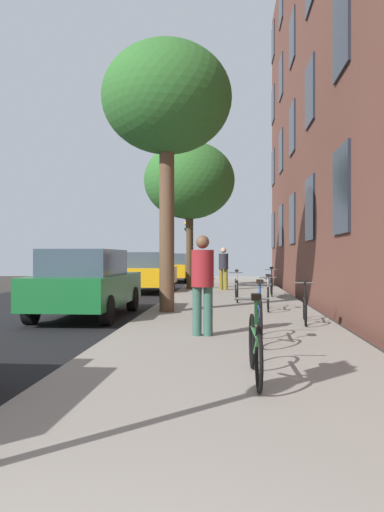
{
  "coord_description": "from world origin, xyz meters",
  "views": [
    {
      "loc": [
        1.05,
        -0.54,
        1.47
      ],
      "look_at": [
        0.05,
        12.91,
        1.48
      ],
      "focal_mm": 35.32,
      "sensor_mm": 36.0,
      "label": 1
    }
  ],
  "objects_px": {
    "bicycle_3": "(268,296)",
    "traffic_light": "(190,236)",
    "tree_near": "(167,101)",
    "car_1": "(87,282)",
    "bicycle_2": "(305,306)",
    "car_2": "(147,272)",
    "bicycle_4": "(237,289)",
    "bicycle_1": "(260,318)",
    "bicycle_0": "(255,346)",
    "pedestrian_1": "(223,266)",
    "tree_far": "(189,181)",
    "car_3": "(175,267)",
    "pedestrian_0": "(203,278)",
    "bicycle_5": "(271,284)"
  },
  "relations": [
    {
      "from": "bicycle_2",
      "to": "car_2",
      "type": "height_order",
      "value": "car_2"
    },
    {
      "from": "bicycle_5",
      "to": "car_2",
      "type": "bearing_deg",
      "value": 151.36
    },
    {
      "from": "bicycle_2",
      "to": "bicycle_0",
      "type": "bearing_deg",
      "value": -104.55
    },
    {
      "from": "pedestrian_0",
      "to": "pedestrian_1",
      "type": "bearing_deg",
      "value": 88.95
    },
    {
      "from": "tree_near",
      "to": "pedestrian_1",
      "type": "bearing_deg",
      "value": 80.9
    },
    {
      "from": "pedestrian_1",
      "to": "car_2",
      "type": "distance_m",
      "value": 3.12
    },
    {
      "from": "car_1",
      "to": "car_3",
      "type": "relative_size",
      "value": 0.98
    },
    {
      "from": "car_1",
      "to": "car_3",
      "type": "height_order",
      "value": "same"
    },
    {
      "from": "tree_near",
      "to": "pedestrian_0",
      "type": "distance_m",
      "value": 5.7
    },
    {
      "from": "tree_near",
      "to": "car_1",
      "type": "distance_m",
      "value": 4.85
    },
    {
      "from": "bicycle_5",
      "to": "pedestrian_1",
      "type": "relative_size",
      "value": 1.04
    },
    {
      "from": "bicycle_5",
      "to": "pedestrian_0",
      "type": "distance_m",
      "value": 9.23
    },
    {
      "from": "bicycle_4",
      "to": "pedestrian_1",
      "type": "bearing_deg",
      "value": 94.99
    },
    {
      "from": "tree_near",
      "to": "car_2",
      "type": "relative_size",
      "value": 1.53
    },
    {
      "from": "bicycle_4",
      "to": "bicycle_1",
      "type": "bearing_deg",
      "value": -87.95
    },
    {
      "from": "bicycle_2",
      "to": "pedestrian_1",
      "type": "bearing_deg",
      "value": 100.03
    },
    {
      "from": "tree_far",
      "to": "bicycle_4",
      "type": "distance_m",
      "value": 7.19
    },
    {
      "from": "bicycle_2",
      "to": "bicycle_3",
      "type": "bearing_deg",
      "value": 103.16
    },
    {
      "from": "bicycle_2",
      "to": "tree_near",
      "type": "bearing_deg",
      "value": 148.1
    },
    {
      "from": "bicycle_0",
      "to": "bicycle_2",
      "type": "relative_size",
      "value": 1.06
    },
    {
      "from": "bicycle_2",
      "to": "car_3",
      "type": "distance_m",
      "value": 18.74
    },
    {
      "from": "bicycle_2",
      "to": "bicycle_3",
      "type": "xyz_separation_m",
      "value": [
        -0.56,
        2.4,
        0.01
      ]
    },
    {
      "from": "bicycle_3",
      "to": "traffic_light",
      "type": "bearing_deg",
      "value": 104.82
    },
    {
      "from": "tree_far",
      "to": "bicycle_3",
      "type": "xyz_separation_m",
      "value": [
        2.62,
        -8.0,
        -4.13
      ]
    },
    {
      "from": "bicycle_4",
      "to": "car_1",
      "type": "bearing_deg",
      "value": -137.52
    },
    {
      "from": "pedestrian_0",
      "to": "car_2",
      "type": "relative_size",
      "value": 0.4
    },
    {
      "from": "tree_near",
      "to": "bicycle_1",
      "type": "relative_size",
      "value": 3.84
    },
    {
      "from": "traffic_light",
      "to": "pedestrian_1",
      "type": "height_order",
      "value": "traffic_light"
    },
    {
      "from": "tree_far",
      "to": "bicycle_1",
      "type": "relative_size",
      "value": 3.55
    },
    {
      "from": "car_2",
      "to": "car_3",
      "type": "height_order",
      "value": "same"
    },
    {
      "from": "bicycle_5",
      "to": "car_2",
      "type": "xyz_separation_m",
      "value": [
        -4.79,
        2.62,
        0.34
      ]
    },
    {
      "from": "bicycle_5",
      "to": "car_3",
      "type": "height_order",
      "value": "car_3"
    },
    {
      "from": "tree_far",
      "to": "car_3",
      "type": "xyz_separation_m",
      "value": [
        -1.45,
        7.74,
        -3.76
      ]
    },
    {
      "from": "traffic_light",
      "to": "car_3",
      "type": "xyz_separation_m",
      "value": [
        -1.26,
        5.12,
        -1.57
      ]
    },
    {
      "from": "bicycle_3",
      "to": "bicycle_5",
      "type": "relative_size",
      "value": 0.9
    },
    {
      "from": "tree_near",
      "to": "tree_far",
      "type": "xyz_separation_m",
      "value": [
        -0.13,
        8.5,
        -0.69
      ]
    },
    {
      "from": "traffic_light",
      "to": "bicycle_2",
      "type": "height_order",
      "value": "traffic_light"
    },
    {
      "from": "bicycle_2",
      "to": "car_3",
      "type": "height_order",
      "value": "car_3"
    },
    {
      "from": "pedestrian_0",
      "to": "car_3",
      "type": "relative_size",
      "value": 0.38
    },
    {
      "from": "tree_near",
      "to": "pedestrian_1",
      "type": "xyz_separation_m",
      "value": [
        1.29,
        8.07,
        -4.19
      ]
    },
    {
      "from": "tree_far",
      "to": "bicycle_5",
      "type": "relative_size",
      "value": 3.41
    },
    {
      "from": "car_3",
      "to": "traffic_light",
      "type": "bearing_deg",
      "value": -76.17
    },
    {
      "from": "tree_far",
      "to": "pedestrian_1",
      "type": "height_order",
      "value": "tree_far"
    },
    {
      "from": "traffic_light",
      "to": "bicycle_1",
      "type": "xyz_separation_m",
      "value": [
        2.32,
        -15.43,
        -1.91
      ]
    },
    {
      "from": "bicycle_0",
      "to": "bicycle_2",
      "type": "bearing_deg",
      "value": 75.45
    },
    {
      "from": "tree_far",
      "to": "bicycle_2",
      "type": "relative_size",
      "value": 3.7
    },
    {
      "from": "bicycle_1",
      "to": "bicycle_3",
      "type": "height_order",
      "value": "bicycle_1"
    },
    {
      "from": "bicycle_5",
      "to": "traffic_light",
      "type": "bearing_deg",
      "value": 119.47
    },
    {
      "from": "bicycle_5",
      "to": "pedestrian_0",
      "type": "xyz_separation_m",
      "value": [
        -1.9,
        -9.01,
        0.59
      ]
    },
    {
      "from": "car_1",
      "to": "car_2",
      "type": "height_order",
      "value": "same"
    }
  ]
}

